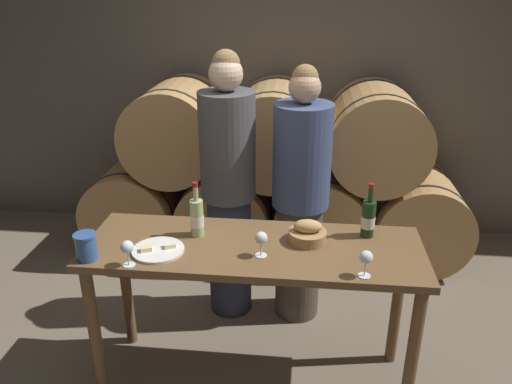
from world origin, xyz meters
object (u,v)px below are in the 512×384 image
object	(u,v)px
tasting_table	(254,267)
blue_crock	(86,246)
bread_basket	(308,233)
wine_glass_center	(366,258)
person_right	(300,199)
wine_bottle_red	(368,218)
wine_glass_left	(261,239)
cheese_plate	(158,250)
wine_glass_far_left	(127,248)
wine_bottle_white	(197,217)
person_left	(228,189)

from	to	relation	value
tasting_table	blue_crock	size ratio (longest dim) A/B	12.73
bread_basket	wine_glass_center	bearing A→B (deg)	-48.98
person_right	wine_bottle_red	bearing A→B (deg)	-53.83
wine_bottle_red	tasting_table	bearing A→B (deg)	-164.26
bread_basket	wine_glass_center	xyz separation A→B (m)	(0.27, -0.31, 0.05)
tasting_table	wine_glass_left	size ratio (longest dim) A/B	13.15
blue_crock	cheese_plate	distance (m)	0.35
wine_glass_left	wine_glass_center	bearing A→B (deg)	-14.99
wine_bottle_red	wine_glass_far_left	xyz separation A→B (m)	(-1.17, -0.42, -0.01)
tasting_table	cheese_plate	xyz separation A→B (m)	(-0.47, -0.11, 0.14)
wine_bottle_white	wine_glass_left	size ratio (longest dim) A/B	2.29
wine_glass_far_left	wine_glass_center	world-z (taller)	same
person_right	blue_crock	size ratio (longest dim) A/B	12.38
wine_bottle_red	wine_glass_center	distance (m)	0.40
person_right	wine_glass_far_left	world-z (taller)	person_right
person_left	wine_glass_left	distance (m)	0.82
wine_glass_far_left	wine_glass_center	distance (m)	1.12
tasting_table	wine_glass_far_left	size ratio (longest dim) A/B	13.15
person_left	wine_glass_left	world-z (taller)	person_left
tasting_table	wine_glass_left	distance (m)	0.25
wine_glass_far_left	wine_glass_center	size ratio (longest dim) A/B	1.00
wine_glass_center	wine_glass_left	bearing A→B (deg)	165.01
wine_bottle_red	wine_glass_center	bearing A→B (deg)	-97.13
wine_bottle_white	wine_glass_center	xyz separation A→B (m)	(0.85, -0.31, -0.01)
tasting_table	blue_crock	distance (m)	0.85
wine_bottle_white	blue_crock	distance (m)	0.57
tasting_table	bread_basket	xyz separation A→B (m)	(0.28, 0.07, 0.18)
wine_bottle_white	person_right	bearing A→B (deg)	47.31
blue_crock	person_left	bearing A→B (deg)	57.56
cheese_plate	wine_glass_center	distance (m)	1.03
wine_bottle_red	wine_glass_left	xyz separation A→B (m)	(-0.54, -0.27, -0.01)
tasting_table	wine_glass_center	xyz separation A→B (m)	(0.54, -0.23, 0.23)
person_right	wine_bottle_red	xyz separation A→B (m)	(0.36, -0.50, 0.13)
tasting_table	cheese_plate	world-z (taller)	cheese_plate
wine_glass_far_left	wine_glass_left	world-z (taller)	same
blue_crock	person_right	bearing A→B (deg)	40.79
bread_basket	cheese_plate	bearing A→B (deg)	-166.11
tasting_table	bread_basket	world-z (taller)	bread_basket
tasting_table	wine_glass_center	bearing A→B (deg)	-23.19
tasting_table	wine_glass_center	world-z (taller)	wine_glass_center
person_left	cheese_plate	bearing A→B (deg)	-107.09
person_left	wine_glass_center	xyz separation A→B (m)	(0.78, -0.90, 0.07)
person_right	wine_glass_far_left	bearing A→B (deg)	-131.09
cheese_plate	tasting_table	bearing A→B (deg)	13.16
wine_bottle_red	wine_glass_far_left	world-z (taller)	wine_bottle_red
person_left	wine_bottle_red	world-z (taller)	person_left
person_right	person_left	bearing A→B (deg)	179.99
person_left	wine_bottle_white	xyz separation A→B (m)	(-0.08, -0.58, 0.08)
wine_bottle_red	bread_basket	xyz separation A→B (m)	(-0.32, -0.09, -0.06)
blue_crock	wine_glass_center	xyz separation A→B (m)	(1.34, -0.01, 0.02)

